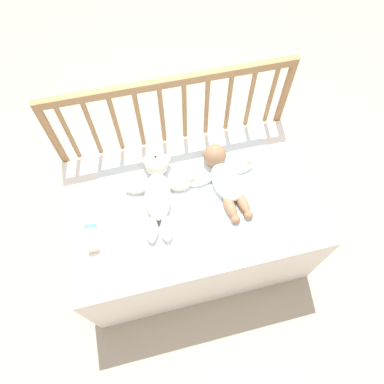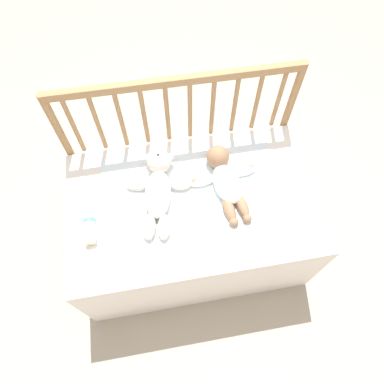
# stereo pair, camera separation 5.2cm
# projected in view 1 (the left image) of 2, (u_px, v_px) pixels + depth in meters

# --- Properties ---
(ground_plane) EXTENTS (12.00, 12.00, 0.00)m
(ground_plane) POSITION_uv_depth(u_px,v_px,m) (192.00, 241.00, 2.02)
(ground_plane) COLOR tan
(crib_mattress) EXTENTS (1.15, 0.71, 0.51)m
(crib_mattress) POSITION_uv_depth(u_px,v_px,m) (193.00, 223.00, 1.79)
(crib_mattress) COLOR white
(crib_mattress) RESTS_ON ground_plane
(crib_rail) EXTENTS (1.15, 0.04, 0.90)m
(crib_rail) POSITION_uv_depth(u_px,v_px,m) (174.00, 122.00, 1.65)
(crib_rail) COLOR #997047
(crib_rail) RESTS_ON ground_plane
(blanket) EXTENTS (0.84, 0.53, 0.01)m
(blanket) POSITION_uv_depth(u_px,v_px,m) (193.00, 193.00, 1.59)
(blanket) COLOR white
(blanket) RESTS_ON crib_mattress
(teddy_bear) EXTENTS (0.31, 0.44, 0.12)m
(teddy_bear) POSITION_uv_depth(u_px,v_px,m) (158.00, 189.00, 1.55)
(teddy_bear) COLOR silver
(teddy_bear) RESTS_ON crib_mattress
(baby) EXTENTS (0.33, 0.41, 0.11)m
(baby) POSITION_uv_depth(u_px,v_px,m) (224.00, 177.00, 1.59)
(baby) COLOR white
(baby) RESTS_ON crib_mattress
(baby_bottle) EXTENTS (0.05, 0.14, 0.05)m
(baby_bottle) POSITION_uv_depth(u_px,v_px,m) (92.00, 235.00, 1.46)
(baby_bottle) COLOR #F4E5CC
(baby_bottle) RESTS_ON crib_mattress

